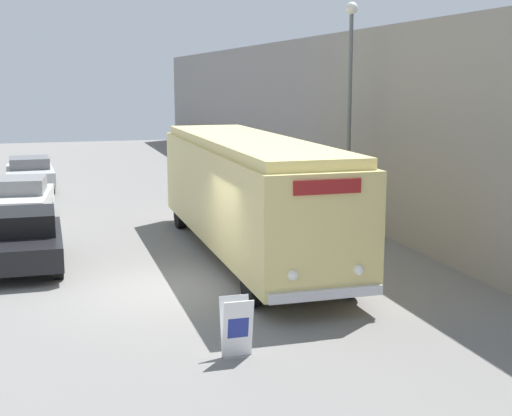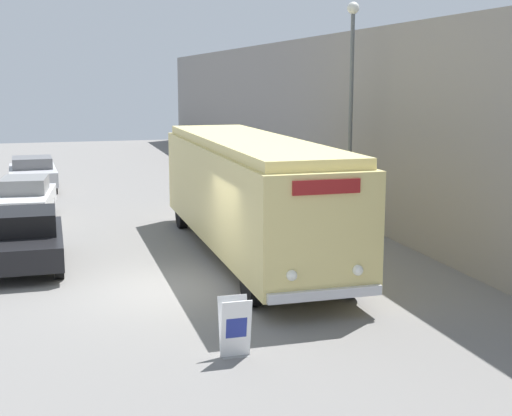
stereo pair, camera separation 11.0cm
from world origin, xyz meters
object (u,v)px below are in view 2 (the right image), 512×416
object	(u,v)px
parked_car_near	(23,239)
sign_board	(235,328)
streetlamp	(351,88)
parked_car_far	(33,173)
parked_car_mid	(25,198)
vintage_bus	(249,190)

from	to	relation	value
parked_car_near	sign_board	bearing A→B (deg)	-63.00
streetlamp	parked_car_near	size ratio (longest dim) A/B	1.73
streetlamp	parked_car_far	distance (m)	15.67
sign_board	parked_car_near	bearing A→B (deg)	117.18
parked_car_mid	parked_car_far	size ratio (longest dim) A/B	1.01
parked_car_mid	streetlamp	bearing A→B (deg)	-21.63
vintage_bus	sign_board	size ratio (longest dim) A/B	10.72
vintage_bus	streetlamp	distance (m)	4.98
vintage_bus	streetlamp	bearing A→B (deg)	27.44
parked_car_far	parked_car_near	bearing A→B (deg)	-92.38
vintage_bus	parked_car_far	distance (m)	14.99
vintage_bus	parked_car_mid	distance (m)	9.14
parked_car_near	parked_car_mid	distance (m)	6.38
parked_car_mid	parked_car_far	xyz separation A→B (m)	(0.11, 6.91, -0.01)
sign_board	parked_car_near	size ratio (longest dim) A/B	0.26
parked_car_far	parked_car_mid	bearing A→B (deg)	-93.39
streetlamp	parked_car_far	size ratio (longest dim) A/B	1.64
sign_board	streetlamp	distance (m)	11.21
streetlamp	parked_car_near	distance (m)	10.38
parked_car_near	parked_car_mid	bearing A→B (deg)	91.02
streetlamp	parked_car_mid	xyz separation A→B (m)	(-9.71, 4.90, -3.72)
parked_car_near	parked_car_far	size ratio (longest dim) A/B	0.95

